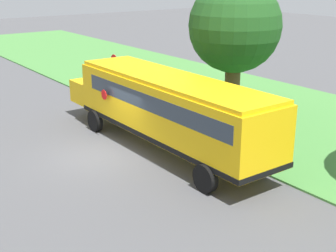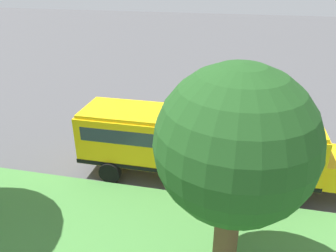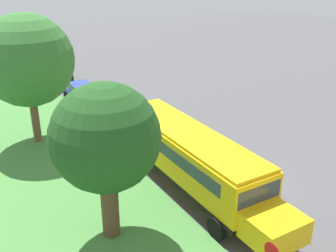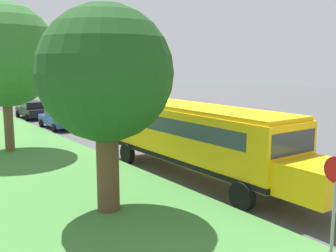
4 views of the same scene
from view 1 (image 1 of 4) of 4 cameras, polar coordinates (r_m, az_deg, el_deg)
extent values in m
plane|color=#4C4C4F|center=(19.23, -8.38, -3.55)|extent=(120.00, 120.00, 0.00)
cube|color=#47843D|center=(25.14, 12.13, 1.61)|extent=(12.00, 80.00, 0.08)
cube|color=yellow|center=(18.78, 0.29, 2.24)|extent=(2.50, 10.50, 2.20)
cube|color=yellow|center=(24.02, -8.55, 4.28)|extent=(2.20, 1.90, 1.10)
cube|color=yellow|center=(18.48, 0.29, 5.76)|extent=(2.35, 10.29, 0.16)
cube|color=black|center=(19.07, 0.28, -0.59)|extent=(2.54, 10.54, 0.20)
cube|color=#2D3842|center=(18.42, 0.85, 3.42)|extent=(2.53, 9.24, 0.64)
cube|color=#2D3842|center=(22.93, -7.49, 6.25)|extent=(2.25, 0.12, 0.80)
cylinder|color=red|center=(20.36, -7.82, 3.79)|extent=(0.03, 0.44, 0.44)
cylinder|color=black|center=(21.99, -8.87, 0.64)|extent=(0.30, 1.00, 1.00)
cylinder|color=black|center=(23.17, -3.39, 1.75)|extent=(0.30, 1.00, 1.00)
cylinder|color=black|center=(15.83, 4.56, -6.39)|extent=(0.30, 1.00, 1.00)
cylinder|color=black|center=(17.44, 10.84, -4.26)|extent=(0.30, 1.00, 1.00)
cylinder|color=brown|center=(23.28, 7.80, 4.25)|extent=(0.75, 0.75, 3.00)
sphere|color=#1E4C1C|center=(22.73, 8.15, 11.99)|extent=(4.42, 4.42, 4.42)
sphere|color=#1E4C1C|center=(23.30, 7.94, 11.63)|extent=(2.85, 2.85, 2.85)
cylinder|color=gray|center=(26.59, -6.48, 5.07)|extent=(0.08, 0.08, 2.10)
cylinder|color=red|center=(26.32, -6.59, 7.93)|extent=(0.03, 0.68, 0.68)
camera|label=2|loc=(28.62, 20.88, 20.78)|focal=35.00mm
camera|label=3|loc=(36.24, -1.10, 24.55)|focal=42.00mm
camera|label=4|loc=(35.09, 1.69, 14.85)|focal=42.00mm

